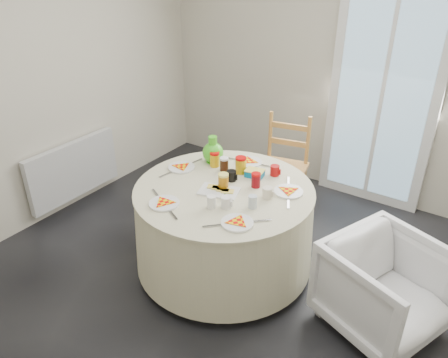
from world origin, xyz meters
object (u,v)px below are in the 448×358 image
Objects in this scene: table at (224,227)px; armchair at (387,280)px; wooden_chair at (282,168)px; radiator at (74,170)px; green_pitcher at (213,146)px.

armchair is (1.22, 0.08, 0.02)m from table.
wooden_chair is 1.54m from armchair.
green_pitcher is (1.42, 0.34, 0.49)m from radiator.
table is 1.23m from armchair.
table is at bearing 0.83° from radiator.
green_pitcher is (-1.55, 0.23, 0.48)m from armchair.
armchair is at bearing -47.89° from wooden_chair.
green_pitcher reaches higher than radiator.
green_pitcher is at bearing 135.92° from table.
radiator is 2.01m from wooden_chair.
table is at bearing 115.40° from armchair.
armchair is 1.63m from green_pitcher.
table is at bearing -67.77° from green_pitcher.
wooden_chair is 4.30× the size of green_pitcher.
armchair is 3.21× the size of green_pitcher.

